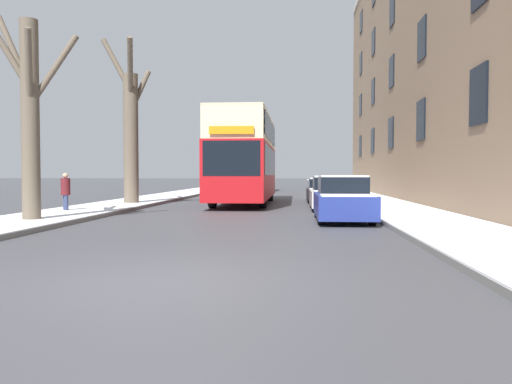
{
  "coord_description": "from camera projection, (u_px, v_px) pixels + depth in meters",
  "views": [
    {
      "loc": [
        2.06,
        -6.89,
        1.53
      ],
      "look_at": [
        0.46,
        12.99,
        0.8
      ],
      "focal_mm": 35.0,
      "sensor_mm": 36.0,
      "label": 1
    }
  ],
  "objects": [
    {
      "name": "parked_car_2",
      "position": [
        324.0,
        191.0,
        27.26
      ],
      "size": [
        1.83,
        4.56,
        1.31
      ],
      "color": "black",
      "rests_on": "ground"
    },
    {
      "name": "ground_plane",
      "position": [
        150.0,
        281.0,
        7.08
      ],
      "size": [
        320.0,
        320.0,
        0.0
      ],
      "primitive_type": "plane",
      "color": "#424247"
    },
    {
      "name": "sidewalk_right",
      "position": [
        330.0,
        186.0,
        59.38
      ],
      "size": [
        3.0,
        130.0,
        0.16
      ],
      "color": "slate",
      "rests_on": "ground"
    },
    {
      "name": "pedestrian_left_sidewalk",
      "position": [
        66.0,
        192.0,
        18.8
      ],
      "size": [
        0.34,
        0.34,
        1.57
      ],
      "rotation": [
        0.0,
        0.0,
        2.21
      ],
      "color": "navy",
      "rests_on": "ground"
    },
    {
      "name": "oncoming_van",
      "position": [
        261.0,
        177.0,
        44.46
      ],
      "size": [
        2.04,
        5.09,
        2.37
      ],
      "color": "#9EA3AD",
      "rests_on": "ground"
    },
    {
      "name": "terrace_facade_right",
      "position": [
        472.0,
        46.0,
        28.71
      ],
      "size": [
        9.1,
        40.12,
        17.83
      ],
      "color": "#8C7056",
      "rests_on": "ground"
    },
    {
      "name": "parked_car_0",
      "position": [
        343.0,
        200.0,
        16.16
      ],
      "size": [
        1.73,
        4.23,
        1.48
      ],
      "color": "navy",
      "rests_on": "ground"
    },
    {
      "name": "bare_tree_left_1",
      "position": [
        131.0,
        131.0,
        23.58
      ],
      "size": [
        2.26,
        2.76,
        7.95
      ],
      "color": "brown",
      "rests_on": "ground"
    },
    {
      "name": "bare_tree_left_0",
      "position": [
        29.0,
        112.0,
        14.97
      ],
      "size": [
        2.63,
        1.91,
        6.46
      ],
      "color": "brown",
      "rests_on": "ground"
    },
    {
      "name": "sidewalk_left",
      "position": [
        228.0,
        186.0,
        60.37
      ],
      "size": [
        3.0,
        130.0,
        0.16
      ],
      "color": "slate",
      "rests_on": "ground"
    },
    {
      "name": "double_decker_bus",
      "position": [
        245.0,
        155.0,
        25.29
      ],
      "size": [
        2.63,
        10.71,
        4.4
      ],
      "color": "red",
      "rests_on": "ground"
    },
    {
      "name": "parked_car_1",
      "position": [
        332.0,
        194.0,
        21.2
      ],
      "size": [
        1.77,
        3.94,
        1.45
      ],
      "color": "silver",
      "rests_on": "ground"
    }
  ]
}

